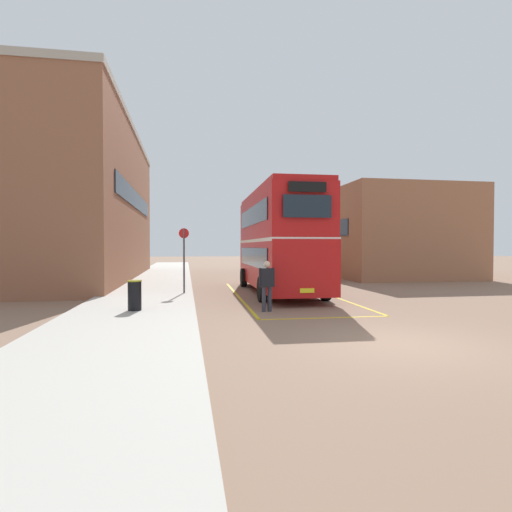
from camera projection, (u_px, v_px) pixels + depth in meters
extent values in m
plane|color=#846651|center=(271.00, 285.00, 23.23)|extent=(135.60, 135.60, 0.00)
cube|color=#B2ADA3|center=(157.00, 282.00, 24.49)|extent=(4.00, 57.60, 0.14)
cube|color=brown|center=(84.00, 206.00, 26.59)|extent=(6.57, 21.58, 9.62)
cube|color=#19232D|center=(136.00, 200.00, 27.14)|extent=(0.06, 16.40, 1.10)
cube|color=#A89E8E|center=(83.00, 130.00, 26.47)|extent=(6.69, 21.70, 0.36)
cube|color=#9E6647|center=(369.00, 235.00, 33.10)|extent=(8.85, 16.70, 6.26)
cube|color=#232D38|center=(317.00, 231.00, 32.33)|extent=(0.06, 12.69, 1.10)
cylinder|color=black|center=(244.00, 278.00, 22.01)|extent=(0.30, 1.01, 1.00)
cylinder|color=black|center=(290.00, 277.00, 22.40)|extent=(0.30, 1.01, 1.00)
cylinder|color=black|center=(262.00, 289.00, 16.01)|extent=(0.30, 1.01, 1.00)
cylinder|color=black|center=(325.00, 288.00, 16.40)|extent=(0.30, 1.01, 1.00)
cube|color=#B71414|center=(278.00, 263.00, 19.18)|extent=(2.70, 9.85, 2.10)
cube|color=#B71414|center=(279.00, 219.00, 19.13)|extent=(2.69, 9.66, 2.10)
cube|color=#B71414|center=(279.00, 194.00, 19.11)|extent=(2.59, 9.56, 0.20)
cube|color=white|center=(279.00, 241.00, 19.16)|extent=(2.72, 9.76, 0.14)
cube|color=#19232D|center=(252.00, 257.00, 18.99)|extent=(0.19, 8.04, 0.84)
cube|color=#19232D|center=(252.00, 216.00, 18.94)|extent=(0.19, 8.04, 0.84)
cube|color=#19232D|center=(305.00, 257.00, 19.37)|extent=(0.19, 8.04, 0.84)
cube|color=#19232D|center=(305.00, 217.00, 19.32)|extent=(0.19, 8.04, 0.84)
cube|color=#19232D|center=(307.00, 206.00, 14.27)|extent=(1.75, 0.07, 0.80)
cube|color=black|center=(307.00, 187.00, 14.25)|extent=(1.38, 0.07, 0.36)
cube|color=#19232D|center=(261.00, 253.00, 24.04)|extent=(2.00, 0.08, 1.00)
cube|color=yellow|center=(307.00, 291.00, 14.34)|extent=(0.52, 0.04, 0.16)
cylinder|color=black|center=(268.00, 265.00, 37.76)|extent=(0.26, 0.92, 0.92)
cylinder|color=black|center=(294.00, 265.00, 38.19)|extent=(0.26, 0.92, 0.92)
cylinder|color=black|center=(283.00, 268.00, 32.01)|extent=(0.26, 0.92, 0.92)
cylinder|color=black|center=(313.00, 268.00, 32.44)|extent=(0.26, 0.92, 0.92)
cube|color=navy|center=(289.00, 253.00, 35.08)|extent=(2.43, 9.73, 2.60)
cube|color=silver|center=(289.00, 238.00, 35.04)|extent=(2.29, 9.34, 0.12)
cube|color=#19232D|center=(275.00, 249.00, 34.86)|extent=(0.04, 7.79, 0.96)
cube|color=#19232D|center=(303.00, 249.00, 35.28)|extent=(0.04, 7.79, 0.96)
cube|color=#19232D|center=(277.00, 249.00, 39.88)|extent=(1.94, 0.04, 1.10)
cylinder|color=#2D2D38|center=(270.00, 299.00, 13.68)|extent=(0.14, 0.14, 0.83)
cylinder|color=#2D2D38|center=(264.00, 299.00, 13.58)|extent=(0.14, 0.14, 0.83)
cube|color=black|center=(267.00, 278.00, 13.61)|extent=(0.53, 0.35, 0.62)
cylinder|color=black|center=(273.00, 277.00, 13.72)|extent=(0.09, 0.09, 0.59)
cylinder|color=black|center=(260.00, 277.00, 13.51)|extent=(0.09, 0.09, 0.59)
sphere|color=beige|center=(267.00, 264.00, 13.59)|extent=(0.22, 0.22, 0.22)
cylinder|color=black|center=(135.00, 296.00, 12.99)|extent=(0.42, 0.42, 0.93)
cylinder|color=olive|center=(135.00, 281.00, 12.98)|extent=(0.45, 0.45, 0.04)
cylinder|color=#4C4C51|center=(184.00, 261.00, 17.87)|extent=(0.08, 0.08, 2.81)
cylinder|color=red|center=(184.00, 233.00, 17.84)|extent=(0.44, 0.08, 0.44)
cube|color=gold|center=(238.00, 296.00, 17.94)|extent=(0.35, 11.81, 0.01)
cube|color=gold|center=(327.00, 294.00, 18.56)|extent=(0.35, 11.81, 0.01)
cube|color=gold|center=(325.00, 318.00, 12.42)|extent=(4.22, 0.20, 0.01)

